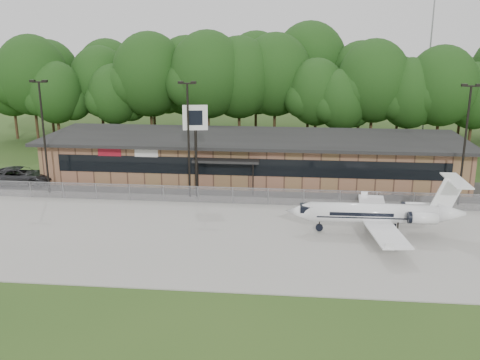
# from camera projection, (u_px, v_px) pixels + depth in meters

# --- Properties ---
(ground) EXTENTS (160.00, 160.00, 0.00)m
(ground) POSITION_uv_depth(u_px,v_px,m) (221.00, 285.00, 31.14)
(ground) COLOR #2B4B1A
(ground) RESTS_ON ground
(apron) EXTENTS (64.00, 18.00, 0.08)m
(apron) POSITION_uv_depth(u_px,v_px,m) (236.00, 234.00, 38.79)
(apron) COLOR #9E9B93
(apron) RESTS_ON ground
(parking_lot) EXTENTS (50.00, 9.00, 0.06)m
(parking_lot) POSITION_uv_depth(u_px,v_px,m) (249.00, 189.00, 49.82)
(parking_lot) COLOR #383835
(parking_lot) RESTS_ON ground
(terminal) EXTENTS (41.00, 11.65, 4.30)m
(terminal) POSITION_uv_depth(u_px,v_px,m) (253.00, 156.00, 53.50)
(terminal) COLOR #895B44
(terminal) RESTS_ON ground
(fence) EXTENTS (46.00, 0.04, 1.52)m
(fence) POSITION_uv_depth(u_px,v_px,m) (245.00, 196.00, 45.31)
(fence) COLOR gray
(fence) RESTS_ON ground
(treeline) EXTENTS (72.00, 12.00, 15.00)m
(treeline) POSITION_uv_depth(u_px,v_px,m) (264.00, 85.00, 69.38)
(treeline) COLOR #133B12
(treeline) RESTS_ON ground
(radio_mast) EXTENTS (0.20, 0.20, 25.00)m
(radio_mast) POSITION_uv_depth(u_px,v_px,m) (431.00, 45.00, 71.65)
(radio_mast) COLOR gray
(radio_mast) RESTS_ON ground
(light_pole_left) EXTENTS (1.55, 0.30, 10.23)m
(light_pole_left) POSITION_uv_depth(u_px,v_px,m) (43.00, 129.00, 47.09)
(light_pole_left) COLOR black
(light_pole_left) RESTS_ON ground
(light_pole_mid) EXTENTS (1.55, 0.30, 10.23)m
(light_pole_mid) POSITION_uv_depth(u_px,v_px,m) (188.00, 131.00, 45.83)
(light_pole_mid) COLOR black
(light_pole_mid) RESTS_ON ground
(light_pole_right) EXTENTS (1.55, 0.30, 10.23)m
(light_pole_right) POSITION_uv_depth(u_px,v_px,m) (466.00, 136.00, 43.60)
(light_pole_right) COLOR black
(light_pole_right) RESTS_ON ground
(business_jet) EXTENTS (12.81, 11.38, 4.33)m
(business_jet) POSITION_uv_depth(u_px,v_px,m) (379.00, 214.00, 38.48)
(business_jet) COLOR white
(business_jet) RESTS_ON ground
(suv) EXTENTS (6.43, 3.40, 1.73)m
(suv) POSITION_uv_depth(u_px,v_px,m) (20.00, 176.00, 51.26)
(suv) COLOR #303133
(suv) RESTS_ON ground
(pole_sign) EXTENTS (2.16, 0.57, 8.20)m
(pole_sign) POSITION_uv_depth(u_px,v_px,m) (195.00, 127.00, 45.98)
(pole_sign) COLOR black
(pole_sign) RESTS_ON ground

